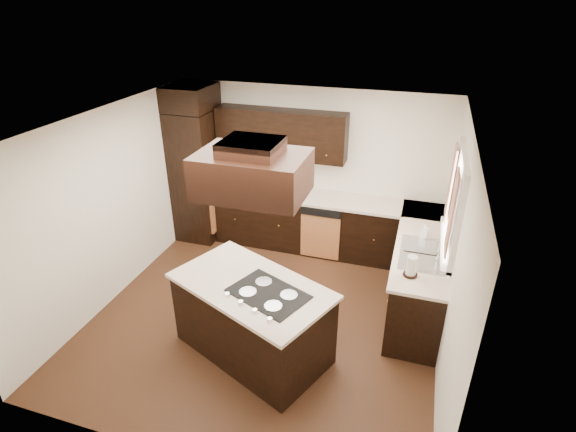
% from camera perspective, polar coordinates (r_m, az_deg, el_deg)
% --- Properties ---
extents(floor, '(4.20, 4.20, 0.02)m').
position_cam_1_polar(floor, '(5.95, -2.71, -12.43)').
color(floor, '#58331D').
rests_on(floor, ground).
extents(ceiling, '(4.20, 4.20, 0.02)m').
position_cam_1_polar(ceiling, '(4.76, -3.38, 11.69)').
color(ceiling, white).
rests_on(ceiling, ground).
extents(wall_back, '(4.20, 0.02, 2.50)m').
position_cam_1_polar(wall_back, '(7.07, 2.91, 6.14)').
color(wall_back, white).
rests_on(wall_back, ground).
extents(wall_front, '(4.20, 0.02, 2.50)m').
position_cam_1_polar(wall_front, '(3.71, -14.79, -16.77)').
color(wall_front, white).
rests_on(wall_front, ground).
extents(wall_left, '(0.02, 4.20, 2.50)m').
position_cam_1_polar(wall_left, '(6.23, -21.56, 1.19)').
color(wall_left, white).
rests_on(wall_left, ground).
extents(wall_right, '(0.02, 4.20, 2.50)m').
position_cam_1_polar(wall_right, '(5.00, 20.43, -5.09)').
color(wall_right, white).
rests_on(wall_right, ground).
extents(oven_column, '(0.65, 0.75, 2.12)m').
position_cam_1_polar(oven_column, '(7.41, -11.39, 5.05)').
color(oven_column, black).
rests_on(oven_column, floor).
extents(wall_oven_face, '(0.05, 0.62, 0.78)m').
position_cam_1_polar(wall_oven_face, '(7.24, -8.97, 5.22)').
color(wall_oven_face, '#C77944').
rests_on(wall_oven_face, oven_column).
extents(base_cabinets_back, '(2.93, 0.60, 0.88)m').
position_cam_1_polar(base_cabinets_back, '(7.12, 2.39, -0.84)').
color(base_cabinets_back, black).
rests_on(base_cabinets_back, floor).
extents(base_cabinets_right, '(0.60, 2.40, 0.88)m').
position_cam_1_polar(base_cabinets_right, '(6.17, 16.23, -6.83)').
color(base_cabinets_right, black).
rests_on(base_cabinets_right, floor).
extents(countertop_back, '(2.93, 0.63, 0.04)m').
position_cam_1_polar(countertop_back, '(6.91, 2.43, 2.48)').
color(countertop_back, beige).
rests_on(countertop_back, base_cabinets_back).
extents(countertop_right, '(0.63, 2.40, 0.04)m').
position_cam_1_polar(countertop_right, '(5.93, 16.65, -3.11)').
color(countertop_right, beige).
rests_on(countertop_right, base_cabinets_right).
extents(upper_cabinets, '(2.00, 0.34, 0.72)m').
position_cam_1_polar(upper_cabinets, '(6.84, -0.91, 10.40)').
color(upper_cabinets, black).
rests_on(upper_cabinets, wall_back).
extents(dishwasher_front, '(0.60, 0.05, 0.72)m').
position_cam_1_polar(dishwasher_front, '(6.83, 4.10, -2.61)').
color(dishwasher_front, '#C77944').
rests_on(dishwasher_front, floor).
extents(window_frame, '(0.06, 1.32, 1.12)m').
position_cam_1_polar(window_frame, '(5.30, 20.59, 1.69)').
color(window_frame, silver).
rests_on(window_frame, wall_right).
extents(window_pane, '(0.00, 1.20, 1.00)m').
position_cam_1_polar(window_pane, '(5.31, 20.89, 1.65)').
color(window_pane, white).
rests_on(window_pane, wall_right).
extents(curtain_left, '(0.02, 0.34, 0.90)m').
position_cam_1_polar(curtain_left, '(4.90, 20.08, 0.32)').
color(curtain_left, beige).
rests_on(curtain_left, wall_right).
extents(curtain_right, '(0.02, 0.34, 0.90)m').
position_cam_1_polar(curtain_right, '(5.67, 19.99, 3.95)').
color(curtain_right, beige).
rests_on(curtain_right, wall_right).
extents(sink_rim, '(0.52, 0.84, 0.01)m').
position_cam_1_polar(sink_rim, '(5.62, 16.68, -4.64)').
color(sink_rim, silver).
rests_on(sink_rim, countertop_right).
extents(island, '(1.90, 1.50, 0.88)m').
position_cam_1_polar(island, '(5.18, -4.52, -12.99)').
color(island, black).
rests_on(island, floor).
extents(island_top, '(1.98, 1.58, 0.04)m').
position_cam_1_polar(island_top, '(4.90, -4.71, -8.87)').
color(island_top, beige).
rests_on(island_top, island).
extents(cooktop, '(0.94, 0.80, 0.01)m').
position_cam_1_polar(cooktop, '(4.74, -2.52, -9.81)').
color(cooktop, black).
rests_on(cooktop, island_top).
extents(range_hood, '(1.05, 0.72, 0.42)m').
position_cam_1_polar(range_hood, '(4.35, -4.56, 5.30)').
color(range_hood, black).
rests_on(range_hood, ceiling).
extents(hood_duct, '(0.55, 0.50, 0.13)m').
position_cam_1_polar(hood_duct, '(4.26, -4.69, 8.74)').
color(hood_duct, black).
rests_on(hood_duct, ceiling).
extents(blender_base, '(0.15, 0.15, 0.10)m').
position_cam_1_polar(blender_base, '(7.20, -6.04, 3.99)').
color(blender_base, silver).
rests_on(blender_base, countertop_back).
extents(blender_pitcher, '(0.13, 0.13, 0.26)m').
position_cam_1_polar(blender_pitcher, '(7.13, -6.11, 5.32)').
color(blender_pitcher, silver).
rests_on(blender_pitcher, blender_base).
extents(spice_rack, '(0.40, 0.23, 0.33)m').
position_cam_1_polar(spice_rack, '(6.89, -1.50, 4.10)').
color(spice_rack, black).
rests_on(spice_rack, countertop_back).
extents(mixing_bowl, '(0.23, 0.23, 0.06)m').
position_cam_1_polar(mixing_bowl, '(7.21, -5.66, 3.86)').
color(mixing_bowl, silver).
rests_on(mixing_bowl, countertop_back).
extents(soap_bottle, '(0.11, 0.11, 0.19)m').
position_cam_1_polar(soap_bottle, '(5.96, 16.95, -1.77)').
color(soap_bottle, silver).
rests_on(soap_bottle, countertop_right).
extents(paper_towel, '(0.15, 0.15, 0.25)m').
position_cam_1_polar(paper_towel, '(5.12, 15.39, -6.18)').
color(paper_towel, silver).
rests_on(paper_towel, countertop_right).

